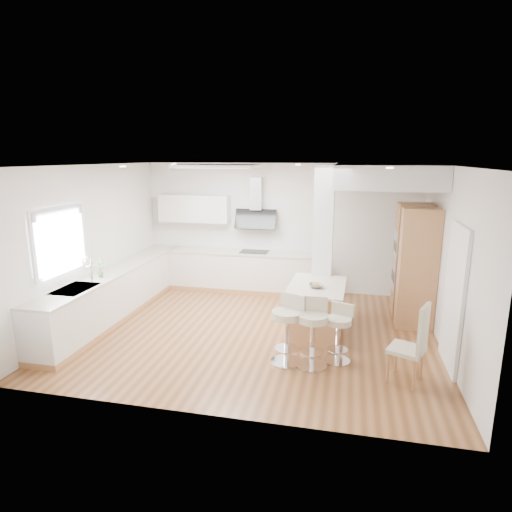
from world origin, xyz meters
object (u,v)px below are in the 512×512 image
(peninsula, at_px, (316,309))
(bar_stool_a, at_px, (288,326))
(bar_stool_c, at_px, (339,330))
(bar_stool_b, at_px, (313,329))
(dining_chair, at_px, (415,342))

(peninsula, xyz_separation_m, bar_stool_a, (-0.32, -1.19, 0.14))
(peninsula, distance_m, bar_stool_c, 1.07)
(bar_stool_a, distance_m, bar_stool_b, 0.36)
(peninsula, height_order, dining_chair, dining_chair)
(bar_stool_a, xyz_separation_m, dining_chair, (1.70, -0.22, 0.02))
(bar_stool_b, relative_size, bar_stool_c, 1.16)
(peninsula, distance_m, bar_stool_a, 1.24)
(peninsula, height_order, bar_stool_c, peninsula)
(peninsula, xyz_separation_m, bar_stool_b, (0.04, -1.21, 0.14))
(bar_stool_b, distance_m, bar_stool_c, 0.43)
(peninsula, xyz_separation_m, dining_chair, (1.38, -1.41, 0.16))
(peninsula, relative_size, bar_stool_b, 1.41)
(bar_stool_b, xyz_separation_m, dining_chair, (1.34, -0.19, 0.02))
(bar_stool_b, height_order, bar_stool_c, bar_stool_b)
(bar_stool_a, height_order, dining_chair, dining_chair)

